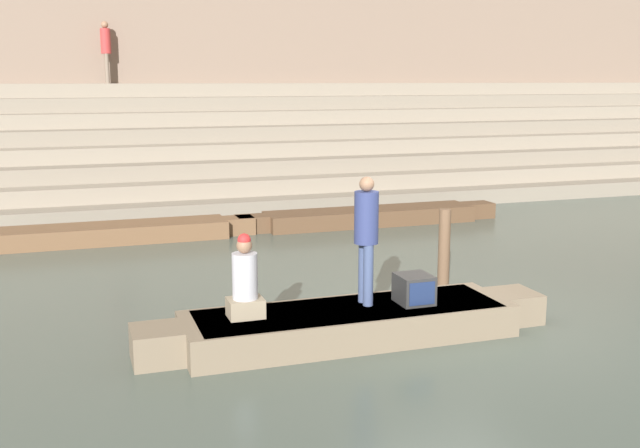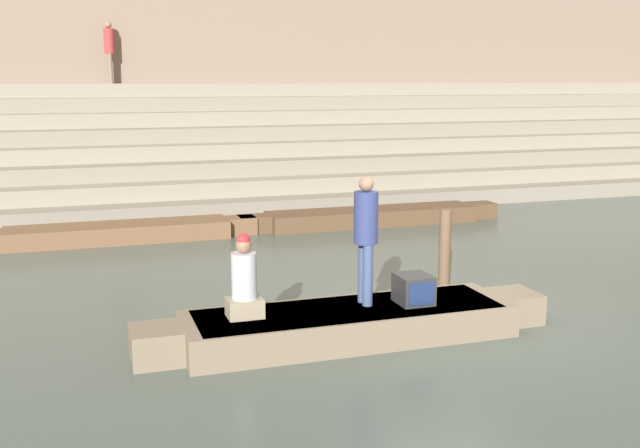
{
  "view_description": "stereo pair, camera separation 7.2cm",
  "coord_description": "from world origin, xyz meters",
  "px_view_note": "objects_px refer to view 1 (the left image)",
  "views": [
    {
      "loc": [
        -4.94,
        -8.94,
        3.35
      ],
      "look_at": [
        -1.6,
        0.97,
        1.32
      ],
      "focal_mm": 42.0,
      "sensor_mm": 36.0,
      "label": 1
    },
    {
      "loc": [
        -4.87,
        -8.97,
        3.35
      ],
      "look_at": [
        -1.6,
        0.97,
        1.32
      ],
      "focal_mm": 42.0,
      "sensor_mm": 36.0,
      "label": 2
    }
  ],
  "objects_px": {
    "tv_set": "(414,289)",
    "person_rowing": "(245,283)",
    "mooring_post": "(444,250)",
    "person_standing": "(366,231)",
    "moored_boat_distant": "(117,232)",
    "rowboat_main": "(349,323)",
    "person_on_steps": "(106,47)",
    "moored_boat_shore": "(370,216)"
  },
  "relations": [
    {
      "from": "moored_boat_distant",
      "to": "person_standing",
      "type": "bearing_deg",
      "value": -63.78
    },
    {
      "from": "moored_boat_distant",
      "to": "tv_set",
      "type": "bearing_deg",
      "value": -60.08
    },
    {
      "from": "rowboat_main",
      "to": "moored_boat_shore",
      "type": "bearing_deg",
      "value": 67.25
    },
    {
      "from": "person_rowing",
      "to": "tv_set",
      "type": "height_order",
      "value": "person_rowing"
    },
    {
      "from": "rowboat_main",
      "to": "mooring_post",
      "type": "height_order",
      "value": "mooring_post"
    },
    {
      "from": "person_rowing",
      "to": "tv_set",
      "type": "distance_m",
      "value": 2.28
    },
    {
      "from": "mooring_post",
      "to": "person_on_steps",
      "type": "xyz_separation_m",
      "value": [
        -4.37,
        13.06,
        3.62
      ]
    },
    {
      "from": "person_standing",
      "to": "mooring_post",
      "type": "height_order",
      "value": "person_standing"
    },
    {
      "from": "rowboat_main",
      "to": "mooring_post",
      "type": "xyz_separation_m",
      "value": [
        2.26,
        1.69,
        0.44
      ]
    },
    {
      "from": "rowboat_main",
      "to": "person_on_steps",
      "type": "distance_m",
      "value": 15.44
    },
    {
      "from": "person_standing",
      "to": "moored_boat_distant",
      "type": "xyz_separation_m",
      "value": [
        -2.76,
        7.04,
        -1.21
      ]
    },
    {
      "from": "moored_boat_shore",
      "to": "moored_boat_distant",
      "type": "relative_size",
      "value": 1.09
    },
    {
      "from": "person_rowing",
      "to": "moored_boat_distant",
      "type": "bearing_deg",
      "value": 93.08
    },
    {
      "from": "person_standing",
      "to": "moored_boat_shore",
      "type": "relative_size",
      "value": 0.27
    },
    {
      "from": "moored_boat_shore",
      "to": "person_on_steps",
      "type": "distance_m",
      "value": 10.1
    },
    {
      "from": "rowboat_main",
      "to": "moored_boat_shore",
      "type": "relative_size",
      "value": 0.87
    },
    {
      "from": "person_rowing",
      "to": "mooring_post",
      "type": "distance_m",
      "value": 3.96
    },
    {
      "from": "person_standing",
      "to": "person_on_steps",
      "type": "xyz_separation_m",
      "value": [
        -2.39,
        14.6,
        2.88
      ]
    },
    {
      "from": "tv_set",
      "to": "moored_boat_shore",
      "type": "height_order",
      "value": "tv_set"
    },
    {
      "from": "tv_set",
      "to": "moored_boat_shore",
      "type": "xyz_separation_m",
      "value": [
        2.38,
        7.29,
        -0.41
      ]
    },
    {
      "from": "person_rowing",
      "to": "person_on_steps",
      "type": "height_order",
      "value": "person_on_steps"
    },
    {
      "from": "moored_boat_shore",
      "to": "tv_set",
      "type": "bearing_deg",
      "value": -112.77
    },
    {
      "from": "person_standing",
      "to": "tv_set",
      "type": "relative_size",
      "value": 3.49
    },
    {
      "from": "person_rowing",
      "to": "mooring_post",
      "type": "height_order",
      "value": "person_rowing"
    },
    {
      "from": "mooring_post",
      "to": "person_standing",
      "type": "bearing_deg",
      "value": -141.97
    },
    {
      "from": "person_rowing",
      "to": "moored_boat_shore",
      "type": "distance_m",
      "value": 8.56
    },
    {
      "from": "person_on_steps",
      "to": "person_rowing",
      "type": "bearing_deg",
      "value": -160.93
    },
    {
      "from": "tv_set",
      "to": "person_rowing",
      "type": "bearing_deg",
      "value": -177.22
    },
    {
      "from": "moored_boat_shore",
      "to": "moored_boat_distant",
      "type": "bearing_deg",
      "value": 175.96
    },
    {
      "from": "moored_boat_shore",
      "to": "mooring_post",
      "type": "distance_m",
      "value": 5.67
    },
    {
      "from": "person_standing",
      "to": "tv_set",
      "type": "distance_m",
      "value": 1.02
    },
    {
      "from": "person_rowing",
      "to": "moored_boat_distant",
      "type": "distance_m",
      "value": 7.21
    },
    {
      "from": "person_rowing",
      "to": "mooring_post",
      "type": "xyz_separation_m",
      "value": [
        3.62,
        1.6,
        -0.19
      ]
    },
    {
      "from": "tv_set",
      "to": "person_on_steps",
      "type": "bearing_deg",
      "value": 107.51
    },
    {
      "from": "person_rowing",
      "to": "mooring_post",
      "type": "bearing_deg",
      "value": 17.92
    },
    {
      "from": "mooring_post",
      "to": "person_on_steps",
      "type": "bearing_deg",
      "value": 108.49
    },
    {
      "from": "rowboat_main",
      "to": "person_rowing",
      "type": "height_order",
      "value": "person_rowing"
    },
    {
      "from": "moored_boat_shore",
      "to": "person_on_steps",
      "type": "xyz_separation_m",
      "value": [
        -5.39,
        7.5,
        4.08
      ]
    },
    {
      "from": "person_standing",
      "to": "moored_boat_distant",
      "type": "distance_m",
      "value": 7.66
    },
    {
      "from": "person_standing",
      "to": "person_rowing",
      "type": "height_order",
      "value": "person_standing"
    },
    {
      "from": "moored_boat_shore",
      "to": "person_on_steps",
      "type": "relative_size",
      "value": 3.55
    },
    {
      "from": "person_standing",
      "to": "moored_boat_shore",
      "type": "height_order",
      "value": "person_standing"
    }
  ]
}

